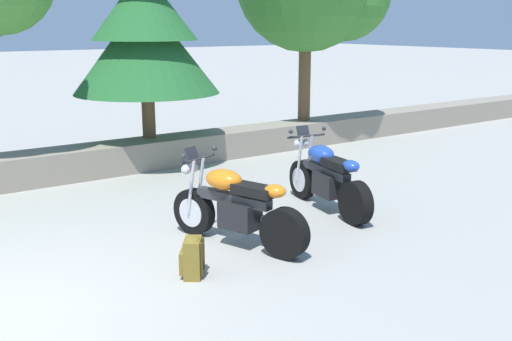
% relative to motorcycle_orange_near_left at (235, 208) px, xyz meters
% --- Properties ---
extents(motorcycle_orange_near_left, '(0.95, 2.00, 1.18)m').
position_rel_motorcycle_orange_near_left_xyz_m(motorcycle_orange_near_left, '(0.00, 0.00, 0.00)').
color(motorcycle_orange_near_left, black).
rests_on(motorcycle_orange_near_left, ground).
extents(motorcycle_blue_centre, '(0.67, 2.06, 1.18)m').
position_rel_motorcycle_orange_near_left_xyz_m(motorcycle_blue_centre, '(1.92, 0.45, 0.00)').
color(motorcycle_blue_centre, black).
rests_on(motorcycle_blue_centre, ground).
extents(rider_backpack, '(0.34, 0.35, 0.47)m').
position_rel_motorcycle_orange_near_left_xyz_m(rider_backpack, '(-0.93, -0.56, -0.24)').
color(rider_backpack, brown).
rests_on(rider_backpack, ground).
extents(pine_tree_mid_right, '(2.80, 2.80, 3.69)m').
position_rel_motorcycle_orange_near_left_xyz_m(pine_tree_mid_right, '(1.03, 4.70, 2.13)').
color(pine_tree_mid_right, brown).
rests_on(pine_tree_mid_right, stone_wall).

